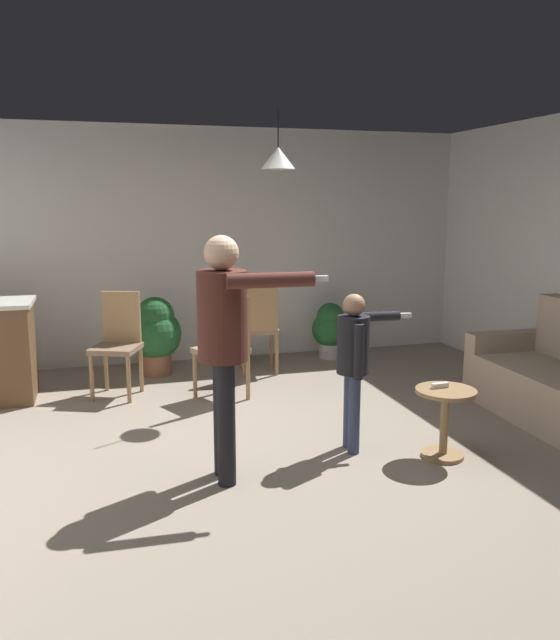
{
  "coord_description": "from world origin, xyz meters",
  "views": [
    {
      "loc": [
        -1.21,
        -4.19,
        1.86
      ],
      "look_at": [
        0.06,
        0.21,
        1.0
      ],
      "focal_mm": 35.48,
      "sensor_mm": 36.0,
      "label": 1
    }
  ],
  "objects_px": {
    "person_child": "(354,355)",
    "dining_chair_near_wall": "(225,345)",
    "dining_chair_centre_back": "(118,340)",
    "spare_remote_on_table": "(440,385)",
    "side_table_by_couch": "(445,415)",
    "dining_chair_by_counter": "(259,324)",
    "potted_plant_by_wall": "(330,328)",
    "potted_plant_corner": "(156,332)",
    "person_adult": "(225,332)"
  },
  "relations": [
    {
      "from": "person_child",
      "to": "dining_chair_near_wall",
      "type": "relative_size",
      "value": 1.2
    },
    {
      "from": "dining_chair_near_wall",
      "to": "potted_plant_corner",
      "type": "xyz_separation_m",
      "value": [
        -0.55,
        1.13,
        -0.08
      ]
    },
    {
      "from": "side_table_by_couch",
      "to": "spare_remote_on_table",
      "type": "xyz_separation_m",
      "value": [
        -0.02,
        0.05,
        0.21
      ]
    },
    {
      "from": "person_child",
      "to": "potted_plant_corner",
      "type": "distance_m",
      "value": 2.87
    },
    {
      "from": "side_table_by_couch",
      "to": "person_child",
      "type": "relative_size",
      "value": 0.43
    },
    {
      "from": "dining_chair_near_wall",
      "to": "potted_plant_corner",
      "type": "bearing_deg",
      "value": 91.04
    },
    {
      "from": "dining_chair_centre_back",
      "to": "potted_plant_corner",
      "type": "height_order",
      "value": "dining_chair_centre_back"
    },
    {
      "from": "dining_chair_near_wall",
      "to": "dining_chair_centre_back",
      "type": "xyz_separation_m",
      "value": [
        -0.96,
        0.5,
        0.0
      ]
    },
    {
      "from": "dining_chair_near_wall",
      "to": "dining_chair_centre_back",
      "type": "height_order",
      "value": "same"
    },
    {
      "from": "person_child",
      "to": "dining_chair_by_counter",
      "type": "bearing_deg",
      "value": -170.59
    },
    {
      "from": "dining_chair_by_counter",
      "to": "potted_plant_by_wall",
      "type": "xyz_separation_m",
      "value": [
        0.99,
        0.43,
        -0.18
      ]
    },
    {
      "from": "side_table_by_couch",
      "to": "person_child",
      "type": "distance_m",
      "value": 0.79
    },
    {
      "from": "dining_chair_near_wall",
      "to": "person_adult",
      "type": "bearing_deg",
      "value": -125.79
    },
    {
      "from": "person_child",
      "to": "dining_chair_by_counter",
      "type": "xyz_separation_m",
      "value": [
        -0.15,
        2.31,
        -0.2
      ]
    },
    {
      "from": "person_child",
      "to": "potted_plant_by_wall",
      "type": "bearing_deg",
      "value": 168.64
    },
    {
      "from": "dining_chair_near_wall",
      "to": "spare_remote_on_table",
      "type": "height_order",
      "value": "dining_chair_near_wall"
    },
    {
      "from": "person_child",
      "to": "potted_plant_by_wall",
      "type": "relative_size",
      "value": 1.79
    },
    {
      "from": "potted_plant_corner",
      "to": "spare_remote_on_table",
      "type": "xyz_separation_m",
      "value": [
        1.8,
        -2.84,
        0.07
      ]
    },
    {
      "from": "potted_plant_by_wall",
      "to": "spare_remote_on_table",
      "type": "bearing_deg",
      "value": -95.19
    },
    {
      "from": "dining_chair_centre_back",
      "to": "potted_plant_corner",
      "type": "bearing_deg",
      "value": -100.76
    },
    {
      "from": "side_table_by_couch",
      "to": "dining_chair_by_counter",
      "type": "relative_size",
      "value": 0.52
    },
    {
      "from": "person_child",
      "to": "dining_chair_centre_back",
      "type": "xyz_separation_m",
      "value": [
        -1.64,
        1.94,
        -0.2
      ]
    },
    {
      "from": "dining_chair_centre_back",
      "to": "potted_plant_by_wall",
      "type": "xyz_separation_m",
      "value": [
        2.48,
        0.8,
        -0.18
      ]
    },
    {
      "from": "spare_remote_on_table",
      "to": "dining_chair_centre_back",
      "type": "bearing_deg",
      "value": 135.02
    },
    {
      "from": "side_table_by_couch",
      "to": "potted_plant_corner",
      "type": "xyz_separation_m",
      "value": [
        -1.82,
        2.89,
        0.14
      ]
    },
    {
      "from": "side_table_by_couch",
      "to": "person_adult",
      "type": "relative_size",
      "value": 0.31
    },
    {
      "from": "dining_chair_near_wall",
      "to": "spare_remote_on_table",
      "type": "distance_m",
      "value": 2.12
    },
    {
      "from": "potted_plant_corner",
      "to": "spare_remote_on_table",
      "type": "bearing_deg",
      "value": -57.65
    },
    {
      "from": "person_child",
      "to": "person_adult",
      "type": "bearing_deg",
      "value": -71.16
    },
    {
      "from": "potted_plant_corner",
      "to": "spare_remote_on_table",
      "type": "height_order",
      "value": "potted_plant_corner"
    },
    {
      "from": "person_child",
      "to": "dining_chair_near_wall",
      "type": "xyz_separation_m",
      "value": [
        -0.69,
        1.44,
        -0.2
      ]
    },
    {
      "from": "person_adult",
      "to": "person_child",
      "type": "height_order",
      "value": "person_adult"
    },
    {
      "from": "dining_chair_near_wall",
      "to": "dining_chair_centre_back",
      "type": "distance_m",
      "value": 1.08
    },
    {
      "from": "side_table_by_couch",
      "to": "dining_chair_by_counter",
      "type": "xyz_separation_m",
      "value": [
        -0.74,
        2.62,
        0.22
      ]
    },
    {
      "from": "dining_chair_centre_back",
      "to": "spare_remote_on_table",
      "type": "xyz_separation_m",
      "value": [
        2.21,
        -2.21,
        -0.01
      ]
    },
    {
      "from": "potted_plant_corner",
      "to": "side_table_by_couch",
      "type": "bearing_deg",
      "value": -57.73
    },
    {
      "from": "dining_chair_centre_back",
      "to": "spare_remote_on_table",
      "type": "distance_m",
      "value": 3.12
    },
    {
      "from": "side_table_by_couch",
      "to": "spare_remote_on_table",
      "type": "bearing_deg",
      "value": 117.2
    },
    {
      "from": "dining_chair_by_counter",
      "to": "potted_plant_by_wall",
      "type": "bearing_deg",
      "value": 30.12
    },
    {
      "from": "potted_plant_corner",
      "to": "dining_chair_by_counter",
      "type": "bearing_deg",
      "value": -13.76
    },
    {
      "from": "side_table_by_couch",
      "to": "potted_plant_corner",
      "type": "distance_m",
      "value": 3.42
    },
    {
      "from": "person_adult",
      "to": "spare_remote_on_table",
      "type": "distance_m",
      "value": 1.66
    },
    {
      "from": "dining_chair_by_counter",
      "to": "potted_plant_corner",
      "type": "relative_size",
      "value": 1.17
    },
    {
      "from": "person_child",
      "to": "potted_plant_corner",
      "type": "relative_size",
      "value": 1.41
    },
    {
      "from": "dining_chair_near_wall",
      "to": "potted_plant_corner",
      "type": "height_order",
      "value": "dining_chair_near_wall"
    },
    {
      "from": "dining_chair_centre_back",
      "to": "spare_remote_on_table",
      "type": "bearing_deg",
      "value": 157.15
    },
    {
      "from": "person_adult",
      "to": "dining_chair_centre_back",
      "type": "xyz_separation_m",
      "value": [
        -0.63,
        2.18,
        -0.48
      ]
    },
    {
      "from": "side_table_by_couch",
      "to": "dining_chair_by_counter",
      "type": "bearing_deg",
      "value": 105.77
    },
    {
      "from": "dining_chair_near_wall",
      "to": "dining_chair_centre_back",
      "type": "relative_size",
      "value": 1.0
    },
    {
      "from": "person_child",
      "to": "spare_remote_on_table",
      "type": "bearing_deg",
      "value": 70.47
    }
  ]
}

